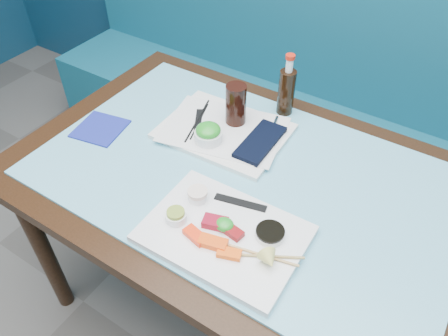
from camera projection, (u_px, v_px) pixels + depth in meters
The scene contains 34 objects.
booth_bench at pixel (333, 128), 2.07m from camera, with size 3.00×0.56×1.17m.
dining_table at pixel (244, 195), 1.35m from camera, with size 1.40×0.90×0.75m.
glass_top at pixel (245, 175), 1.29m from camera, with size 1.22×0.76×0.01m, color #63AEC6.
sashimi_plate at pixel (224, 234), 1.12m from camera, with size 0.40×0.29×0.02m, color white.
salmon_left at pixel (195, 235), 1.09m from camera, with size 0.07×0.03×0.02m, color #FF2F0A.
salmon_mid at pixel (213, 243), 1.07m from camera, with size 0.07×0.03×0.02m, color #F64809.
salmon_right at pixel (229, 254), 1.05m from camera, with size 0.06×0.03×0.01m, color #FF530A.
tuna_left at pixel (215, 222), 1.12m from camera, with size 0.06×0.04×0.02m, color maroon.
tuna_right at pixel (233, 232), 1.10m from camera, with size 0.05×0.03×0.02m, color maroon.
seaweed_garnish at pixel (224, 225), 1.11m from camera, with size 0.05×0.04×0.03m, color #208E23.
ramekin_wasabi at pixel (176, 217), 1.13m from camera, with size 0.06×0.06×0.02m, color white.
wasabi_fill at pixel (176, 213), 1.12m from camera, with size 0.05×0.05×0.01m, color olive.
ramekin_ginger at pixel (198, 196), 1.18m from camera, with size 0.05×0.05×0.02m, color white.
ginger_fill at pixel (198, 192), 1.17m from camera, with size 0.05×0.05×0.01m, color beige.
soy_dish at pixel (270, 234), 1.09m from camera, with size 0.08×0.08×0.02m, color white.
soy_fill at pixel (270, 231), 1.09m from camera, with size 0.07×0.07×0.01m, color black.
lemon_wedge at pixel (269, 260), 1.02m from camera, with size 0.05×0.05×0.04m, color #E1D76A.
chopstick_sleeve at pixel (240, 203), 1.18m from camera, with size 0.15×0.02×0.00m, color black.
wooden_chopstick_a at pixel (259, 254), 1.05m from camera, with size 0.01×0.01×0.20m, color tan.
wooden_chopstick_b at pixel (262, 256), 1.05m from camera, with size 0.01×0.01×0.20m, color #9F854A.
serving_tray at pixel (224, 131), 1.43m from camera, with size 0.40×0.30×0.01m, color white.
paper_placemat at pixel (224, 129), 1.42m from camera, with size 0.38×0.27×0.00m, color silver.
seaweed_bowl at pixel (208, 136), 1.37m from camera, with size 0.09×0.09×0.04m, color white.
seaweed_salad at pixel (208, 130), 1.35m from camera, with size 0.08×0.08×0.04m, color #219121.
cola_glass at pixel (236, 105), 1.40m from camera, with size 0.07×0.07×0.14m, color black.
navy_pouch at pixel (260, 142), 1.36m from camera, with size 0.09×0.20×0.02m, color black.
fork at pixel (274, 125), 1.43m from camera, with size 0.01×0.01×0.09m, color silver.
black_chopstick_a at pixel (197, 120), 1.45m from camera, with size 0.01×0.01×0.24m, color black.
black_chopstick_b at pixel (199, 121), 1.45m from camera, with size 0.01×0.01×0.20m, color black.
tray_sleeve at pixel (198, 121), 1.45m from camera, with size 0.02×0.13×0.00m, color black.
cola_bottle_body at pixel (286, 92), 1.46m from camera, with size 0.06×0.06×0.16m, color black.
cola_bottle_neck at pixel (289, 65), 1.39m from camera, with size 0.02×0.02×0.05m, color white.
cola_bottle_cap at pixel (290, 57), 1.37m from camera, with size 0.03×0.03×0.01m, color red.
blue_napkin at pixel (100, 129), 1.44m from camera, with size 0.15×0.15×0.01m, color navy.
Camera 1 is at (0.45, 0.64, 1.66)m, focal length 35.00 mm.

